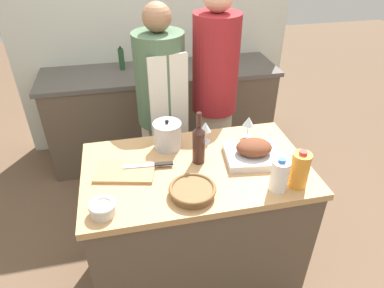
{
  "coord_description": "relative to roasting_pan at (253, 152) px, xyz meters",
  "views": [
    {
      "loc": [
        -0.35,
        -1.5,
        2.07
      ],
      "look_at": [
        0.0,
        0.11,
        0.98
      ],
      "focal_mm": 32.0,
      "sensor_mm": 36.0,
      "label": 1
    }
  ],
  "objects": [
    {
      "name": "kitchen_island",
      "position": [
        -0.34,
        -0.0,
        -0.5
      ],
      "size": [
        1.27,
        0.75,
        0.9
      ],
      "color": "brown",
      "rests_on": "ground_plane"
    },
    {
      "name": "mixing_bowl",
      "position": [
        -0.85,
        -0.27,
        -0.01
      ],
      "size": [
        0.13,
        0.13,
        0.07
      ],
      "color": "beige",
      "rests_on": "kitchen_island"
    },
    {
      "name": "wicker_basket",
      "position": [
        -0.41,
        -0.23,
        -0.02
      ],
      "size": [
        0.24,
        0.24,
        0.05
      ],
      "color": "brown",
      "rests_on": "kitchen_island"
    },
    {
      "name": "wine_glass_left",
      "position": [
        -0.23,
        0.24,
        0.05
      ],
      "size": [
        0.07,
        0.07,
        0.14
      ],
      "color": "silver",
      "rests_on": "kitchen_island"
    },
    {
      "name": "back_counter",
      "position": [
        -0.34,
        1.49,
        -0.49
      ],
      "size": [
        2.18,
        0.6,
        0.9
      ],
      "color": "brown",
      "rests_on": "ground_plane"
    },
    {
      "name": "wine_glass_right",
      "position": [
        0.06,
        0.24,
        0.05
      ],
      "size": [
        0.07,
        0.07,
        0.14
      ],
      "color": "silver",
      "rests_on": "kitchen_island"
    },
    {
      "name": "ground_plane",
      "position": [
        -0.34,
        -0.0,
        -0.95
      ],
      "size": [
        12.0,
        12.0,
        0.0
      ],
      "primitive_type": "plane",
      "color": "brown"
    },
    {
      "name": "roasting_pan",
      "position": [
        0.0,
        0.0,
        0.0
      ],
      "size": [
        0.34,
        0.29,
        0.13
      ],
      "color": "#BCBCC1",
      "rests_on": "kitchen_island"
    },
    {
      "name": "condiment_bottle_tall",
      "position": [
        0.23,
        1.57,
        0.03
      ],
      "size": [
        0.06,
        0.06,
        0.16
      ],
      "color": "maroon",
      "rests_on": "back_counter"
    },
    {
      "name": "knife_chef",
      "position": [
        -0.59,
        0.04,
        -0.03
      ],
      "size": [
        0.28,
        0.05,
        0.01
      ],
      "color": "#B7B7BC",
      "rests_on": "cutting_board"
    },
    {
      "name": "stock_pot",
      "position": [
        -0.46,
        0.23,
        0.04
      ],
      "size": [
        0.17,
        0.17,
        0.19
      ],
      "color": "#B7B7BC",
      "rests_on": "kitchen_island"
    },
    {
      "name": "milk_jug",
      "position": [
        0.03,
        -0.28,
        0.04
      ],
      "size": [
        0.09,
        0.09,
        0.19
      ],
      "color": "white",
      "rests_on": "kitchen_island"
    },
    {
      "name": "back_wall",
      "position": [
        -0.34,
        1.84,
        0.33
      ],
      "size": [
        2.68,
        0.1,
        2.55
      ],
      "color": "silver",
      "rests_on": "ground_plane"
    },
    {
      "name": "cutting_board",
      "position": [
        -0.73,
        0.02,
        -0.04
      ],
      "size": [
        0.35,
        0.25,
        0.02
      ],
      "color": "#AD7F51",
      "rests_on": "kitchen_island"
    },
    {
      "name": "wine_bottle_green",
      "position": [
        -0.31,
        0.04,
        0.08
      ],
      "size": [
        0.07,
        0.07,
        0.32
      ],
      "color": "#381E19",
      "rests_on": "kitchen_island"
    },
    {
      "name": "person_cook_aproned",
      "position": [
        -0.43,
        0.75,
        -0.04
      ],
      "size": [
        0.35,
        0.38,
        1.64
      ],
      "rotation": [
        0.0,
        0.0,
        0.22
      ],
      "color": "beige",
      "rests_on": "ground_plane"
    },
    {
      "name": "juice_jug",
      "position": [
        0.14,
        -0.27,
        0.05
      ],
      "size": [
        0.1,
        0.1,
        0.22
      ],
      "color": "orange",
      "rests_on": "kitchen_island"
    },
    {
      "name": "person_cook_guest",
      "position": [
        -0.02,
        0.75,
        0.03
      ],
      "size": [
        0.33,
        0.33,
        1.76
      ],
      "rotation": [
        0.0,
        0.0,
        -0.23
      ],
      "color": "beige",
      "rests_on": "ground_plane"
    },
    {
      "name": "condiment_bottle_short",
      "position": [
        -0.68,
        1.58,
        0.05
      ],
      "size": [
        0.05,
        0.05,
        0.21
      ],
      "color": "#234C28",
      "rests_on": "back_counter"
    }
  ]
}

